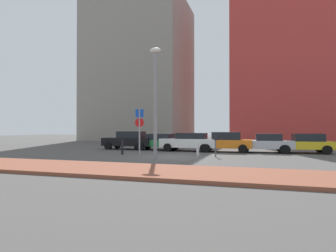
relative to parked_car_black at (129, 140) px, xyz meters
name	(u,v)px	position (x,y,z in m)	size (l,w,h in m)	color
ground_plane	(173,157)	(5.54, -5.39, -0.80)	(120.00, 120.00, 0.00)	#4C4947
sidewalk_brick	(128,170)	(5.54, -11.77, -0.73)	(40.00, 3.58, 0.14)	brown
parked_car_black	(129,140)	(0.00, 0.00, 0.00)	(4.34, 2.00, 1.56)	black
parked_car_green	(158,141)	(2.58, 0.21, -0.08)	(4.05, 2.16, 1.36)	#237238
parked_car_white	(189,141)	(5.45, -0.44, -0.03)	(4.47, 2.02, 1.45)	white
parked_car_orange	(225,142)	(8.20, -0.25, -0.01)	(4.17, 2.10, 1.53)	orange
parked_car_silver	(265,143)	(11.14, 0.05, -0.07)	(4.16, 2.17, 1.40)	#B7BABF
parked_car_yellow	(304,143)	(13.81, 0.22, -0.06)	(4.16, 2.27, 1.42)	gold
parking_sign_post	(139,126)	(3.02, -4.77, 1.17)	(0.60, 0.12, 3.12)	gray
parking_meter	(215,143)	(8.08, -4.50, 0.07)	(0.18, 0.14, 1.34)	#4C4C51
street_lamp	(155,93)	(4.86, -6.71, 3.09)	(0.70, 0.36, 6.55)	gray
traffic_bollard_near	(122,147)	(1.78, -4.82, -0.28)	(0.15, 0.15, 1.05)	black
traffic_bollard_mid	(198,149)	(6.89, -4.24, -0.36)	(0.17, 0.17, 0.88)	#B7B7BC
building_colorful_midrise	(295,62)	(15.88, 22.37, 10.64)	(17.67, 12.49, 22.87)	#BF3833
building_under_construction	(141,72)	(-7.60, 20.56, 10.37)	(14.88, 13.73, 22.33)	gray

